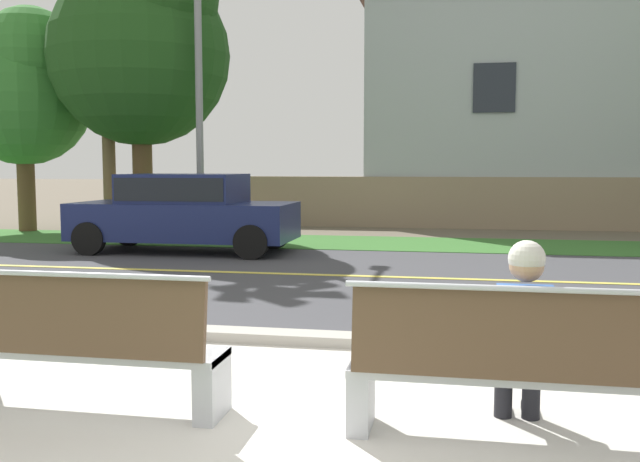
# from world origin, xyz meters

# --- Properties ---
(ground_plane) EXTENTS (140.00, 140.00, 0.00)m
(ground_plane) POSITION_xyz_m (0.00, 8.00, 0.00)
(ground_plane) COLOR #665B4C
(sidewalk_pavement) EXTENTS (44.00, 3.60, 0.01)m
(sidewalk_pavement) POSITION_xyz_m (0.00, 0.40, 0.01)
(sidewalk_pavement) COLOR beige
(sidewalk_pavement) RESTS_ON ground_plane
(curb_edge) EXTENTS (44.00, 0.30, 0.11)m
(curb_edge) POSITION_xyz_m (0.00, 2.35, 0.06)
(curb_edge) COLOR #ADA89E
(curb_edge) RESTS_ON ground_plane
(street_asphalt) EXTENTS (52.00, 8.00, 0.01)m
(street_asphalt) POSITION_xyz_m (0.00, 6.50, 0.00)
(street_asphalt) COLOR #424247
(street_asphalt) RESTS_ON ground_plane
(road_centre_line) EXTENTS (48.00, 0.14, 0.01)m
(road_centre_line) POSITION_xyz_m (0.00, 6.50, 0.01)
(road_centre_line) COLOR #E0CC4C
(road_centre_line) RESTS_ON ground_plane
(far_verge_grass) EXTENTS (48.00, 2.80, 0.02)m
(far_verge_grass) POSITION_xyz_m (0.00, 11.12, 0.01)
(far_verge_grass) COLOR #38702D
(far_verge_grass) RESTS_ON ground_plane
(bench_left) EXTENTS (1.96, 0.48, 1.01)m
(bench_left) POSITION_xyz_m (-1.41, 0.23, 0.46)
(bench_left) COLOR silver
(bench_left) RESTS_ON ground_plane
(bench_right) EXTENTS (1.96, 0.48, 1.01)m
(bench_right) POSITION_xyz_m (1.41, 0.23, 0.46)
(bench_right) COLOR silver
(bench_right) RESTS_ON ground_plane
(seated_person_blue) EXTENTS (0.52, 0.68, 1.25)m
(seated_person_blue) POSITION_xyz_m (1.51, 0.40, 0.68)
(seated_person_blue) COLOR black
(seated_person_blue) RESTS_ON ground_plane
(car_navy_near) EXTENTS (4.30, 1.86, 1.54)m
(car_navy_near) POSITION_xyz_m (-4.12, 8.90, 0.85)
(car_navy_near) COLOR navy
(car_navy_near) RESTS_ON ground_plane
(streetlamp) EXTENTS (0.24, 2.10, 7.02)m
(streetlamp) POSITION_xyz_m (-4.46, 10.92, 4.01)
(streetlamp) COLOR gray
(streetlamp) RESTS_ON ground_plane
(shade_tree_far_left) EXTENTS (3.43, 3.43, 5.66)m
(shade_tree_far_left) POSITION_xyz_m (-9.70, 12.23, 3.67)
(shade_tree_far_left) COLOR brown
(shade_tree_far_left) RESTS_ON ground_plane
(shade_tree_left) EXTENTS (4.37, 4.37, 7.21)m
(shade_tree_left) POSITION_xyz_m (-6.34, 12.02, 4.69)
(shade_tree_left) COLOR brown
(shade_tree_left) RESTS_ON ground_plane
(garden_wall) EXTENTS (13.00, 0.36, 1.40)m
(garden_wall) POSITION_xyz_m (1.74, 15.26, 0.70)
(garden_wall) COLOR gray
(garden_wall) RESTS_ON ground_plane
(house_across_street) EXTENTS (13.67, 6.91, 7.44)m
(house_across_street) POSITION_xyz_m (4.95, 18.45, 3.76)
(house_across_street) COLOR #A3ADB2
(house_across_street) RESTS_ON ground_plane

